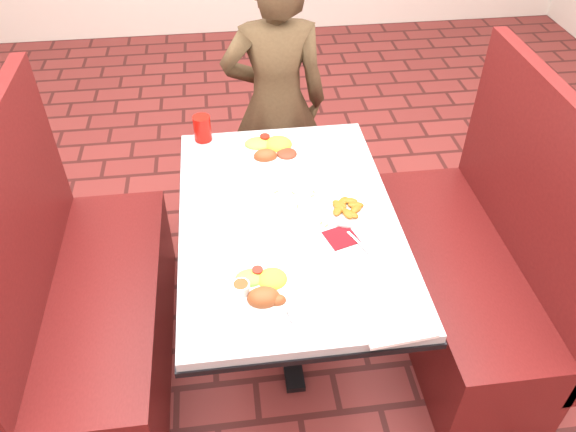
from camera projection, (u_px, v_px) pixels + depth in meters
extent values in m
plane|color=maroon|center=(288.00, 339.00, 2.57)|extent=(7.00, 7.00, 0.00)
cube|color=#B9BCBE|center=(288.00, 220.00, 2.09)|extent=(0.80, 1.20, 0.03)
cube|color=black|center=(288.00, 225.00, 2.11)|extent=(0.81, 1.21, 0.02)
cylinder|color=black|center=(288.00, 287.00, 2.33)|extent=(0.10, 0.10, 0.69)
cube|color=black|center=(288.00, 337.00, 2.56)|extent=(0.55, 0.08, 0.03)
cube|color=black|center=(288.00, 337.00, 2.56)|extent=(0.08, 0.55, 0.03)
cube|color=maroon|center=(111.00, 325.00, 2.35)|extent=(0.45, 1.20, 0.45)
cube|color=maroon|center=(21.00, 249.00, 2.02)|extent=(0.06, 1.20, 0.95)
cube|color=maroon|center=(455.00, 291.00, 2.49)|extent=(0.45, 1.20, 0.45)
cube|color=maroon|center=(533.00, 205.00, 2.20)|extent=(0.06, 1.20, 0.95)
imported|color=brown|center=(276.00, 105.00, 2.77)|extent=(0.52, 0.34, 1.42)
cylinder|color=white|center=(265.00, 289.00, 1.80)|extent=(0.24, 0.24, 0.01)
ellipsoid|color=yellow|center=(272.00, 275.00, 1.81)|extent=(0.10, 0.10, 0.04)
ellipsoid|color=#7AB749|center=(250.00, 275.00, 1.81)|extent=(0.10, 0.08, 0.03)
cylinder|color=red|center=(257.00, 270.00, 1.83)|extent=(0.04, 0.04, 0.01)
ellipsoid|color=#964C26|center=(263.00, 293.00, 1.74)|extent=(0.10, 0.08, 0.06)
ellipsoid|color=#964C26|center=(277.00, 297.00, 1.74)|extent=(0.06, 0.04, 0.04)
cylinder|color=white|center=(241.00, 288.00, 1.77)|extent=(0.06, 0.06, 0.04)
cylinder|color=#623512|center=(241.00, 284.00, 1.76)|extent=(0.05, 0.05, 0.00)
cylinder|color=white|center=(272.00, 152.00, 2.38)|extent=(0.29, 0.29, 0.02)
ellipsoid|color=yellow|center=(278.00, 139.00, 2.39)|extent=(0.12, 0.12, 0.05)
ellipsoid|color=#7AB749|center=(258.00, 140.00, 2.39)|extent=(0.12, 0.10, 0.04)
cylinder|color=red|center=(265.00, 136.00, 2.41)|extent=(0.04, 0.04, 0.01)
ellipsoid|color=brown|center=(287.00, 151.00, 2.34)|extent=(0.09, 0.09, 0.03)
ellipsoid|color=#964C26|center=(265.00, 151.00, 2.31)|extent=(0.10, 0.07, 0.06)
cylinder|color=white|center=(347.00, 210.00, 2.09)|extent=(0.19, 0.19, 0.01)
cube|color=maroon|center=(341.00, 237.00, 1.99)|extent=(0.13, 0.13, 0.00)
cube|color=silver|center=(359.00, 243.00, 1.96)|extent=(0.06, 0.12, 0.00)
cylinder|color=red|center=(202.00, 128.00, 2.43)|extent=(0.08, 0.08, 0.11)
cube|color=white|center=(396.00, 322.00, 1.70)|extent=(0.23, 0.18, 0.01)
cube|color=silver|center=(287.00, 300.00, 1.76)|extent=(0.03, 0.17, 0.00)
cube|color=silver|center=(286.00, 293.00, 1.78)|extent=(0.07, 0.12, 0.00)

